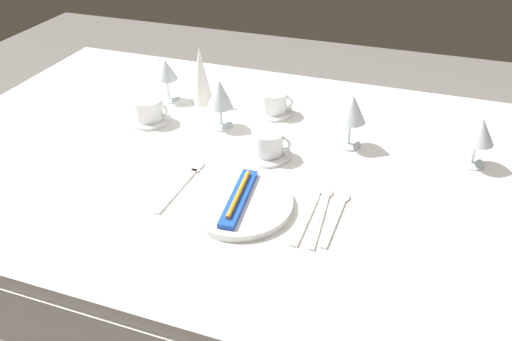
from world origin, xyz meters
name	(u,v)px	position (x,y,z in m)	size (l,w,h in m)	color
ground_plane	(256,338)	(0.00, 0.00, 0.00)	(6.00, 6.00, 0.00)	slate
dining_table	(256,183)	(0.00, 0.00, 0.66)	(1.80, 1.11, 0.74)	white
dinner_plate	(239,203)	(0.03, -0.21, 0.75)	(0.24, 0.24, 0.02)	white
toothbrush_package	(239,197)	(0.03, -0.21, 0.77)	(0.05, 0.21, 0.02)	blue
fork_outer	(182,184)	(-0.13, -0.17, 0.74)	(0.03, 0.22, 0.00)	beige
dinner_knife	(307,216)	(0.18, -0.19, 0.74)	(0.02, 0.22, 0.00)	beige
spoon_soup	(323,209)	(0.21, -0.16, 0.74)	(0.03, 0.22, 0.01)	beige
spoon_dessert	(338,211)	(0.25, -0.16, 0.74)	(0.03, 0.20, 0.01)	beige
saucer_left	(150,119)	(-0.36, 0.09, 0.74)	(0.12, 0.12, 0.01)	white
coffee_cup_left	(149,109)	(-0.36, 0.09, 0.78)	(0.11, 0.09, 0.06)	white
saucer_right	(273,112)	(-0.03, 0.25, 0.74)	(0.12, 0.12, 0.01)	white
coffee_cup_right	(273,101)	(-0.03, 0.25, 0.78)	(0.11, 0.09, 0.06)	white
saucer_far	(267,154)	(0.03, 0.02, 0.74)	(0.12, 0.12, 0.01)	white
coffee_cup_far	(268,142)	(0.03, 0.02, 0.78)	(0.10, 0.08, 0.06)	white
wine_glass_centre	(166,72)	(-0.37, 0.23, 0.83)	(0.07, 0.07, 0.13)	silver
wine_glass_left	(220,96)	(-0.15, 0.13, 0.84)	(0.08, 0.08, 0.14)	silver
wine_glass_right	(480,133)	(0.53, 0.15, 0.83)	(0.08, 0.08, 0.13)	silver
wine_glass_far	(352,110)	(0.22, 0.14, 0.84)	(0.08, 0.08, 0.15)	silver
napkin_folded	(201,76)	(-0.26, 0.25, 0.83)	(0.07, 0.07, 0.18)	white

